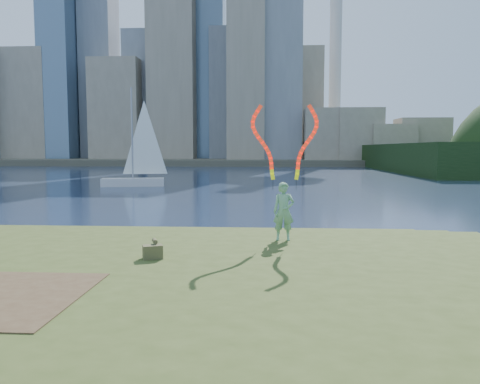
{
  "coord_description": "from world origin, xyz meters",
  "views": [
    {
      "loc": [
        2.51,
        -10.55,
        3.26
      ],
      "look_at": [
        1.81,
        1.0,
        2.2
      ],
      "focal_mm": 35.0,
      "sensor_mm": 36.0,
      "label": 1
    }
  ],
  "objects": [
    {
      "name": "grassy_knoll",
      "position": [
        0.0,
        -2.3,
        0.34
      ],
      "size": [
        20.0,
        18.0,
        0.8
      ],
      "color": "#3A4A1A",
      "rests_on": "ground"
    },
    {
      "name": "far_shore",
      "position": [
        0.0,
        95.0,
        0.6
      ],
      "size": [
        320.0,
        40.0,
        1.2
      ],
      "primitive_type": "cube",
      "color": "#4E4939",
      "rests_on": "ground"
    },
    {
      "name": "canvas_bag",
      "position": [
        -0.08,
        -0.31,
        0.97
      ],
      "size": [
        0.51,
        0.57,
        0.41
      ],
      "rotation": [
        0.0,
        0.0,
        0.37
      ],
      "color": "#4B4828",
      "rests_on": "grassy_knoll"
    },
    {
      "name": "ground",
      "position": [
        0.0,
        0.0,
        0.0
      ],
      "size": [
        320.0,
        320.0,
        0.0
      ],
      "primitive_type": "plane",
      "color": "#1B2843",
      "rests_on": "ground"
    },
    {
      "name": "sailboat",
      "position": [
        -9.1,
        29.93,
        1.49
      ],
      "size": [
        5.76,
        2.79,
        8.65
      ],
      "rotation": [
        0.0,
        0.0,
        0.21
      ],
      "color": "silver",
      "rests_on": "ground"
    },
    {
      "name": "woman_with_ribbons",
      "position": [
        2.94,
        2.05,
        2.22
      ],
      "size": [
        2.03,
        0.38,
        3.96
      ],
      "rotation": [
        0.0,
        0.0,
        0.01
      ],
      "color": "#146F2A",
      "rests_on": "grassy_knoll"
    }
  ]
}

